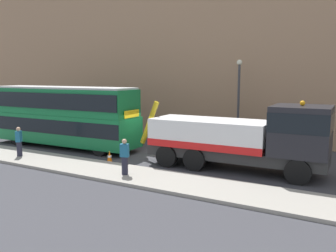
% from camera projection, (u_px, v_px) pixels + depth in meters
% --- Properties ---
extents(ground_plane, '(120.00, 120.00, 0.00)m').
position_uv_depth(ground_plane, '(150.00, 156.00, 21.70)').
color(ground_plane, '#38383D').
extents(near_kerb, '(60.00, 2.80, 0.15)m').
position_uv_depth(near_kerb, '(105.00, 170.00, 18.08)').
color(near_kerb, gray).
rests_on(near_kerb, ground_plane).
extents(building_facade, '(60.00, 1.50, 16.00)m').
position_uv_depth(building_facade, '(202.00, 31.00, 26.96)').
color(building_facade, '#9E7A5B').
rests_on(building_facade, ground_plane).
extents(recovery_tow_truck, '(10.18, 2.89, 3.67)m').
position_uv_depth(recovery_tow_truck, '(243.00, 137.00, 18.04)').
color(recovery_tow_truck, '#2D2D2D').
rests_on(recovery_tow_truck, ground_plane).
extents(double_decker_bus, '(11.10, 2.86, 4.06)m').
position_uv_depth(double_decker_bus, '(63.00, 114.00, 24.07)').
color(double_decker_bus, '#146B38').
rests_on(double_decker_bus, ground_plane).
extents(pedestrian_onlooker, '(0.43, 0.48, 1.71)m').
position_uv_depth(pedestrian_onlooker, '(19.00, 142.00, 20.84)').
color(pedestrian_onlooker, '#232333').
rests_on(pedestrian_onlooker, near_kerb).
extents(pedestrian_bystander, '(0.47, 0.39, 1.71)m').
position_uv_depth(pedestrian_bystander, '(125.00, 157.00, 17.00)').
color(pedestrian_bystander, '#232333').
rests_on(pedestrian_bystander, near_kerb).
extents(traffic_cone_near_bus, '(0.36, 0.36, 0.72)m').
position_uv_depth(traffic_cone_near_bus, '(110.00, 157.00, 19.80)').
color(traffic_cone_near_bus, orange).
rests_on(traffic_cone_near_bus, ground_plane).
extents(street_lamp, '(0.36, 0.36, 5.83)m').
position_uv_depth(street_lamp, '(239.00, 96.00, 23.91)').
color(street_lamp, '#38383D').
rests_on(street_lamp, ground_plane).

